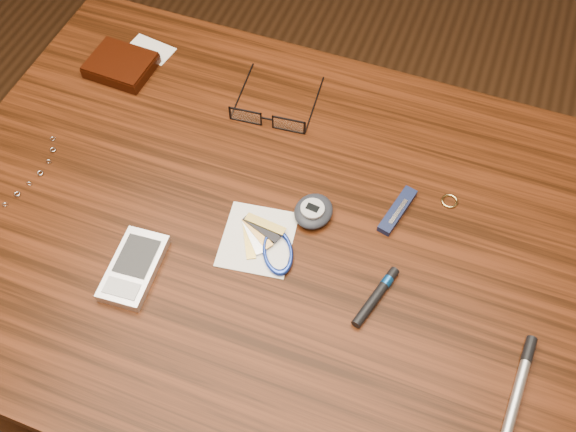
% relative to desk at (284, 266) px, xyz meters
% --- Properties ---
extents(ground, '(3.80, 3.80, 0.00)m').
position_rel_desk_xyz_m(ground, '(0.00, 0.00, -0.65)').
color(ground, '#472814').
rests_on(ground, ground).
extents(desk, '(1.00, 0.70, 0.75)m').
position_rel_desk_xyz_m(desk, '(0.00, 0.00, 0.00)').
color(desk, '#391709').
rests_on(desk, ground).
extents(wallet_and_card, '(0.11, 0.13, 0.02)m').
position_rel_desk_xyz_m(wallet_and_card, '(-0.36, 0.20, 0.11)').
color(wallet_and_card, black).
rests_on(wallet_and_card, desk).
extents(eyeglasses, '(0.13, 0.13, 0.03)m').
position_rel_desk_xyz_m(eyeglasses, '(-0.09, 0.17, 0.11)').
color(eyeglasses, black).
rests_on(eyeglasses, desk).
extents(gold_ring, '(0.03, 0.03, 0.00)m').
position_rel_desk_xyz_m(gold_ring, '(0.20, 0.13, 0.10)').
color(gold_ring, tan).
rests_on(gold_ring, desk).
extents(pda_phone, '(0.07, 0.11, 0.02)m').
position_rel_desk_xyz_m(pda_phone, '(-0.16, -0.13, 0.11)').
color(pda_phone, silver).
rests_on(pda_phone, desk).
extents(pedometer, '(0.06, 0.07, 0.02)m').
position_rel_desk_xyz_m(pedometer, '(0.03, 0.04, 0.11)').
color(pedometer, '#1F222A').
rests_on(pedometer, desk).
extents(notepad_keys, '(0.13, 0.12, 0.01)m').
position_rel_desk_xyz_m(notepad_keys, '(-0.01, -0.03, 0.11)').
color(notepad_keys, silver).
rests_on(notepad_keys, desk).
extents(pocket_knife, '(0.04, 0.09, 0.01)m').
position_rel_desk_xyz_m(pocket_knife, '(0.14, 0.08, 0.11)').
color(pocket_knife, '#0F1A3A').
rests_on(pocket_knife, desk).
extents(silver_pen, '(0.02, 0.16, 0.01)m').
position_rel_desk_xyz_m(silver_pen, '(0.34, -0.11, 0.11)').
color(silver_pen, '#B1B1B6').
rests_on(silver_pen, desk).
extents(black_blue_pen, '(0.04, 0.10, 0.01)m').
position_rel_desk_xyz_m(black_blue_pen, '(0.15, -0.05, 0.11)').
color(black_blue_pen, black).
rests_on(black_blue_pen, desk).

